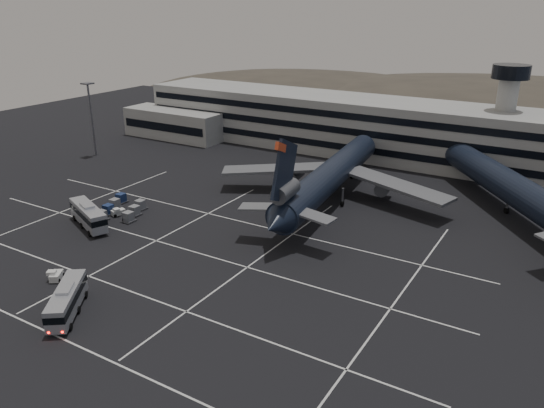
% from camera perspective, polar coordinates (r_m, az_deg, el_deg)
% --- Properties ---
extents(ground, '(260.00, 260.00, 0.00)m').
position_cam_1_polar(ground, '(83.03, -11.18, -5.80)').
color(ground, black).
rests_on(ground, ground).
extents(lane_markings, '(90.00, 55.62, 0.01)m').
position_cam_1_polar(lane_markings, '(82.92, -10.35, -5.78)').
color(lane_markings, silver).
rests_on(lane_markings, ground).
extents(terminal, '(125.00, 26.00, 24.00)m').
position_cam_1_polar(terminal, '(139.58, 7.56, 8.43)').
color(terminal, gray).
rests_on(terminal, ground).
extents(hills, '(352.00, 180.00, 44.00)m').
position_cam_1_polar(hills, '(231.65, 22.28, 7.24)').
color(hills, '#38332B').
rests_on(hills, ground).
extents(lightpole_left, '(2.40, 2.40, 18.28)m').
position_cam_1_polar(lightpole_left, '(140.79, -18.95, 9.63)').
color(lightpole_left, slate).
rests_on(lightpole_left, ground).
extents(trijet_main, '(47.14, 57.68, 18.08)m').
position_cam_1_polar(trijet_main, '(103.11, 6.23, 3.01)').
color(trijet_main, black).
rests_on(trijet_main, ground).
extents(trijet_far, '(40.05, 49.07, 18.08)m').
position_cam_1_polar(trijet_far, '(105.09, 24.54, 1.63)').
color(trijet_far, black).
rests_on(trijet_far, ground).
extents(bus_near, '(8.32, 10.19, 3.80)m').
position_cam_1_polar(bus_near, '(71.90, -21.20, -9.53)').
color(bus_near, '#9A9CA2').
rests_on(bus_near, ground).
extents(bus_far, '(12.06, 7.23, 4.22)m').
position_cam_1_polar(bus_far, '(97.16, -19.16, -1.07)').
color(bus_far, '#9A9CA2').
rests_on(bus_far, ground).
extents(tug_a, '(2.17, 2.70, 1.52)m').
position_cam_1_polar(tug_a, '(101.30, -16.27, -0.82)').
color(tug_a, silver).
rests_on(tug_a, ground).
extents(tug_b, '(2.50, 2.77, 1.53)m').
position_cam_1_polar(tug_b, '(81.24, -22.20, -7.16)').
color(tug_b, silver).
rests_on(tug_b, ground).
extents(uld_cluster, '(10.91, 11.06, 1.86)m').
position_cam_1_polar(uld_cluster, '(102.17, -15.90, -0.46)').
color(uld_cluster, '#2D2D30').
rests_on(uld_cluster, ground).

